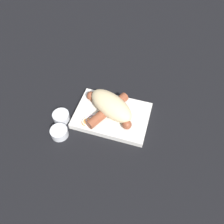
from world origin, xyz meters
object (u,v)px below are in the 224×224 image
(food_tray, at_px, (112,116))
(sausage, at_px, (108,110))
(condiment_cup_far, at_px, (59,133))
(condiment_cup_near, at_px, (61,117))
(bread_roll, at_px, (111,105))

(food_tray, height_order, sausage, sausage)
(food_tray, relative_size, condiment_cup_far, 4.44)
(food_tray, distance_m, condiment_cup_near, 0.17)
(bread_roll, height_order, sausage, bread_roll)
(condiment_cup_near, distance_m, condiment_cup_far, 0.06)
(sausage, relative_size, condiment_cup_far, 3.25)
(bread_roll, distance_m, condiment_cup_far, 0.19)
(food_tray, height_order, condiment_cup_far, condiment_cup_far)
(food_tray, bearing_deg, condiment_cup_near, -160.90)
(food_tray, distance_m, sausage, 0.03)
(food_tray, bearing_deg, bread_roll, 122.84)
(bread_roll, relative_size, sausage, 1.03)
(sausage, height_order, condiment_cup_far, sausage)
(condiment_cup_far, bearing_deg, bread_roll, 42.74)
(food_tray, xyz_separation_m, sausage, (-0.01, 0.00, 0.03))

